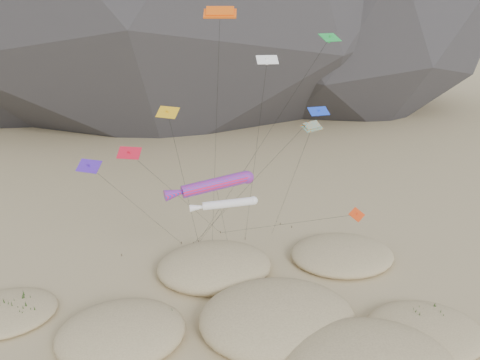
# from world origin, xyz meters

# --- Properties ---
(dunes) EXTENTS (49.35, 34.36, 4.02)m
(dunes) POSITION_xyz_m (-1.15, 2.83, 0.75)
(dunes) COLOR #CCB789
(dunes) RESTS_ON ground
(dune_grass) EXTENTS (41.53, 27.51, 1.50)m
(dune_grass) POSITION_xyz_m (-0.42, 3.89, 0.85)
(dune_grass) COLOR black
(dune_grass) RESTS_ON ground
(kite_stakes) EXTENTS (23.09, 4.34, 0.30)m
(kite_stakes) POSITION_xyz_m (1.04, 23.59, 0.15)
(kite_stakes) COLOR #3F2D1E
(kite_stakes) RESTS_ON ground
(rainbow_tube_kite) EXTENTS (8.72, 15.88, 14.54)m
(rainbow_tube_kite) POSITION_xyz_m (-2.17, 7.93, 13.59)
(rainbow_tube_kite) COLOR #F81A4E
(rainbow_tube_kite) RESTS_ON ground
(white_tube_kite) EXTENTS (6.52, 14.50, 11.83)m
(white_tube_kite) POSITION_xyz_m (-0.81, 8.97, 11.17)
(white_tube_kite) COLOR white
(white_tube_kite) RESTS_ON ground
(orange_parafoil) EXTENTS (3.18, 10.93, 28.86)m
(orange_parafoil) POSITION_xyz_m (-0.30, 13.14, 28.03)
(orange_parafoil) COLOR #ED550C
(orange_parafoil) RESTS_ON ground
(multi_parafoil) EXTENTS (2.68, 11.01, 17.65)m
(multi_parafoil) POSITION_xyz_m (9.26, 13.36, 17.01)
(multi_parafoil) COLOR orange
(multi_parafoil) RESTS_ON ground
(delta_kites) EXTENTS (27.53, 18.51, 26.23)m
(delta_kites) POSITION_xyz_m (1.41, 12.07, 18.17)
(delta_kites) COLOR blue
(delta_kites) RESTS_ON ground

